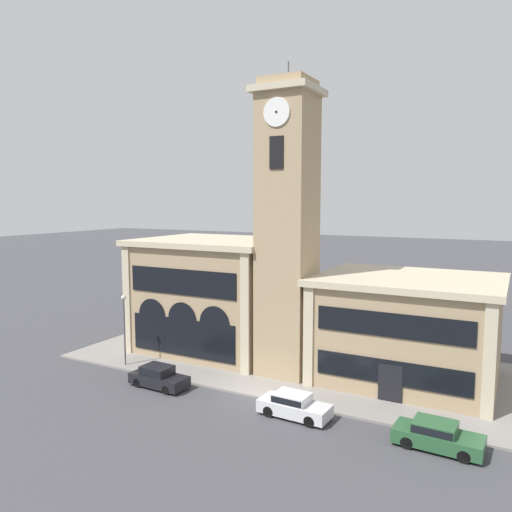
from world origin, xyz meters
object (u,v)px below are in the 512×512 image
Objects in this scene: parked_car_near at (158,376)px; street_lamp at (124,319)px; parked_car_mid at (294,405)px; parked_car_far at (437,435)px.

street_lamp is at bearing 159.27° from parked_car_near.
parked_car_mid is 0.80× the size of street_lamp.
parked_car_far is at bearing 2.76° from parked_car_near.
parked_car_far is at bearing 2.76° from parked_car_mid.
parked_car_near is at bearing -23.49° from street_lamp.
street_lamp reaches higher than parked_car_near.
parked_car_near is 0.97× the size of parked_car_mid.
street_lamp is (-15.20, 2.19, 3.02)m from parked_car_mid.
street_lamp is at bearing 177.40° from parked_car_far.
street_lamp is (-5.03, 2.19, 3.00)m from parked_car_near.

